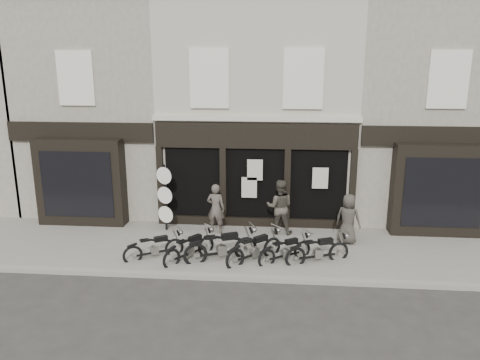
# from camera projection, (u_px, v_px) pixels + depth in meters

# --- Properties ---
(ground_plane) EXTENTS (90.00, 90.00, 0.00)m
(ground_plane) POSITION_uv_depth(u_px,v_px,m) (249.00, 262.00, 14.40)
(ground_plane) COLOR #2D2B28
(ground_plane) RESTS_ON ground
(pavement) EXTENTS (30.00, 4.20, 0.12)m
(pavement) POSITION_uv_depth(u_px,v_px,m) (251.00, 248.00, 15.25)
(pavement) COLOR slate
(pavement) RESTS_ON ground_plane
(kerb) EXTENTS (30.00, 0.25, 0.13)m
(kerb) POSITION_uv_depth(u_px,v_px,m) (246.00, 278.00, 13.18)
(kerb) COLOR gray
(kerb) RESTS_ON ground_plane
(central_building) EXTENTS (7.30, 6.22, 8.34)m
(central_building) POSITION_uv_depth(u_px,v_px,m) (260.00, 109.00, 19.11)
(central_building) COLOR #AEA595
(central_building) RESTS_ON ground
(neighbour_left) EXTENTS (5.60, 6.73, 8.34)m
(neighbour_left) POSITION_uv_depth(u_px,v_px,m) (108.00, 109.00, 19.60)
(neighbour_left) COLOR gray
(neighbour_left) RESTS_ON ground
(neighbour_right) EXTENTS (5.60, 6.73, 8.34)m
(neighbour_right) POSITION_uv_depth(u_px,v_px,m) (419.00, 111.00, 18.54)
(neighbour_right) COLOR gray
(neighbour_right) RESTS_ON ground
(motorcycle_0) EXTENTS (1.74, 1.21, 0.92)m
(motorcycle_0) POSITION_uv_depth(u_px,v_px,m) (155.00, 249.00, 14.40)
(motorcycle_0) COLOR black
(motorcycle_0) RESTS_ON ground
(motorcycle_1) EXTENTS (1.45, 1.70, 0.96)m
(motorcycle_1) POSITION_uv_depth(u_px,v_px,m) (190.00, 250.00, 14.30)
(motorcycle_1) COLOR black
(motorcycle_1) RESTS_ON ground
(motorcycle_2) EXTENTS (2.19, 1.24, 1.12)m
(motorcycle_2) POSITION_uv_depth(u_px,v_px,m) (222.00, 249.00, 14.23)
(motorcycle_2) COLOR black
(motorcycle_2) RESTS_ON ground
(motorcycle_3) EXTENTS (1.72, 1.61, 1.02)m
(motorcycle_3) POSITION_uv_depth(u_px,v_px,m) (255.00, 251.00, 14.19)
(motorcycle_3) COLOR black
(motorcycle_3) RESTS_ON ground
(motorcycle_4) EXTENTS (1.67, 1.28, 0.92)m
(motorcycle_4) POSITION_uv_depth(u_px,v_px,m) (285.00, 252.00, 14.19)
(motorcycle_4) COLOR black
(motorcycle_4) RESTS_ON ground
(motorcycle_5) EXTENTS (1.98, 1.03, 1.00)m
(motorcycle_5) POSITION_uv_depth(u_px,v_px,m) (318.00, 253.00, 14.07)
(motorcycle_5) COLOR black
(motorcycle_5) RESTS_ON ground
(man_left) EXTENTS (0.71, 0.53, 1.77)m
(man_left) POSITION_uv_depth(u_px,v_px,m) (216.00, 208.00, 16.30)
(man_left) COLOR #4B443D
(man_left) RESTS_ON pavement
(man_centre) EXTENTS (0.97, 0.77, 1.93)m
(man_centre) POSITION_uv_depth(u_px,v_px,m) (280.00, 207.00, 16.22)
(man_centre) COLOR #413D35
(man_centre) RESTS_ON pavement
(man_right) EXTENTS (0.96, 0.81, 1.68)m
(man_right) POSITION_uv_depth(u_px,v_px,m) (348.00, 219.00, 15.37)
(man_right) COLOR #38342F
(man_right) RESTS_ON pavement
(advert_sign_post) EXTENTS (0.59, 0.39, 2.52)m
(advert_sign_post) POSITION_uv_depth(u_px,v_px,m) (165.00, 200.00, 16.47)
(advert_sign_post) COLOR black
(advert_sign_post) RESTS_ON ground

